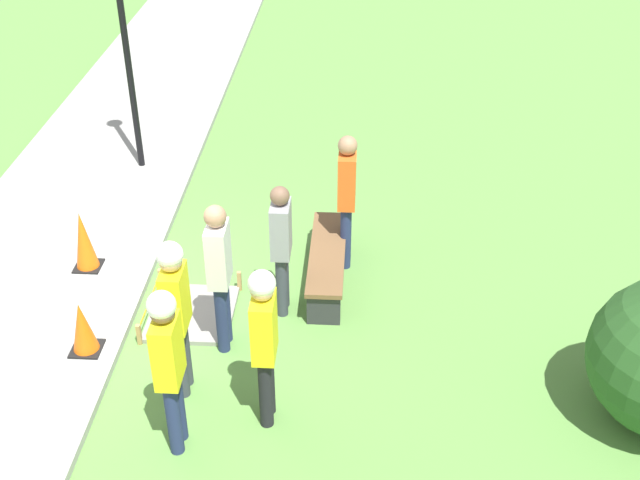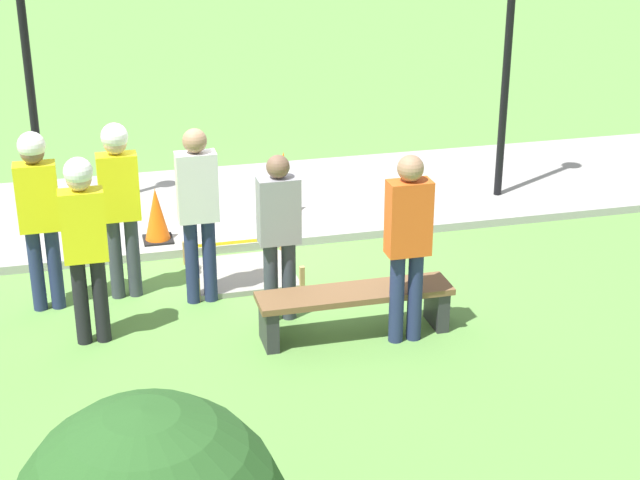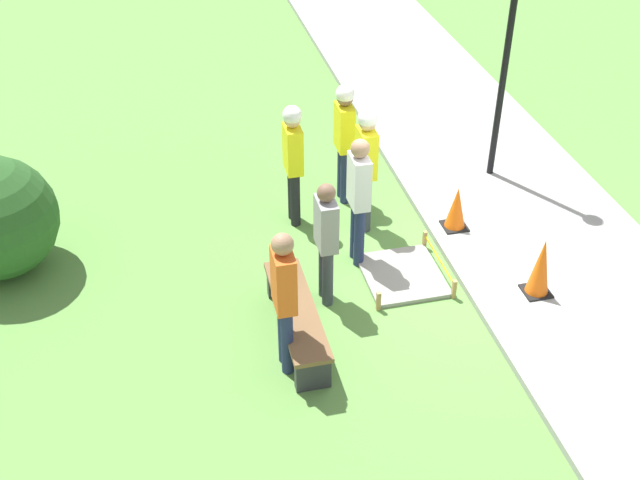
% 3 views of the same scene
% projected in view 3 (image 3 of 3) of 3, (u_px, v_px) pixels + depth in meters
% --- Properties ---
extents(ground_plane, '(60.00, 60.00, 0.00)m').
position_uv_depth(ground_plane, '(449.00, 267.00, 10.73)').
color(ground_plane, '#5B8E42').
extents(sidewalk, '(28.00, 2.92, 0.10)m').
position_uv_depth(sidewalk, '(550.00, 249.00, 10.98)').
color(sidewalk, '#9E9E99').
rests_on(sidewalk, ground_plane).
extents(wet_concrete_patch, '(1.16, 1.05, 0.27)m').
position_uv_depth(wet_concrete_patch, '(402.00, 275.00, 10.53)').
color(wet_concrete_patch, gray).
rests_on(wet_concrete_patch, ground_plane).
extents(traffic_cone_near_patch, '(0.34, 0.34, 0.81)m').
position_uv_depth(traffic_cone_near_patch, '(541.00, 267.00, 9.91)').
color(traffic_cone_near_patch, black).
rests_on(traffic_cone_near_patch, sidewalk).
extents(traffic_cone_far_patch, '(0.34, 0.34, 0.64)m').
position_uv_depth(traffic_cone_far_patch, '(456.00, 208.00, 11.14)').
color(traffic_cone_far_patch, black).
rests_on(traffic_cone_far_patch, sidewalk).
extents(park_bench, '(1.88, 0.44, 0.47)m').
position_uv_depth(park_bench, '(297.00, 316.00, 9.42)').
color(park_bench, '#2D2D33').
rests_on(park_bench, ground_plane).
extents(worker_supervisor, '(0.40, 0.27, 1.86)m').
position_uv_depth(worker_supervisor, '(366.00, 158.00, 10.85)').
color(worker_supervisor, '#383D47').
rests_on(worker_supervisor, ground_plane).
extents(worker_assistant, '(0.40, 0.26, 1.83)m').
position_uv_depth(worker_assistant, '(293.00, 154.00, 10.99)').
color(worker_assistant, black).
rests_on(worker_assistant, ground_plane).
extents(worker_trainee, '(0.40, 0.27, 1.86)m').
position_uv_depth(worker_trainee, '(344.00, 132.00, 11.46)').
color(worker_trainee, navy).
rests_on(worker_trainee, ground_plane).
extents(bystander_in_orange_shirt, '(0.40, 0.24, 1.84)m').
position_uv_depth(bystander_in_orange_shirt, '(284.00, 294.00, 8.61)').
color(bystander_in_orange_shirt, navy).
rests_on(bystander_in_orange_shirt, ground_plane).
extents(bystander_in_gray_shirt, '(0.40, 0.24, 1.84)m').
position_uv_depth(bystander_in_gray_shirt, '(359.00, 194.00, 10.24)').
color(bystander_in_gray_shirt, navy).
rests_on(bystander_in_gray_shirt, ground_plane).
extents(bystander_in_white_shirt, '(0.40, 0.22, 1.70)m').
position_uv_depth(bystander_in_white_shirt, '(326.00, 237.00, 9.63)').
color(bystander_in_white_shirt, '#383D47').
rests_on(bystander_in_white_shirt, ground_plane).
extents(lamppost_near, '(0.28, 0.28, 3.96)m').
position_uv_depth(lamppost_near, '(513.00, 10.00, 11.03)').
color(lamppost_near, black).
rests_on(lamppost_near, sidewalk).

